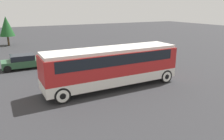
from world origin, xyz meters
TOP-DOWN VIEW (x-y plane):
  - ground_plane at (0.00, 0.00)m, footprint 120.00×120.00m
  - tour_bus at (0.10, -0.00)m, footprint 10.33×2.56m
  - parked_car_near at (-5.23, 8.79)m, footprint 4.20×1.94m
  - parked_car_mid at (3.59, 5.51)m, footprint 4.66×1.94m
  - tree_right at (-5.70, 24.51)m, footprint 2.27×2.27m

SIDE VIEW (x-z plane):
  - ground_plane at x=0.00m, z-range 0.00..0.00m
  - parked_car_mid at x=3.59m, z-range 0.02..1.36m
  - parked_car_near at x=-5.23m, z-range 0.00..1.39m
  - tour_bus at x=0.10m, z-range 0.31..3.33m
  - tree_right at x=-5.70m, z-range 0.72..5.25m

